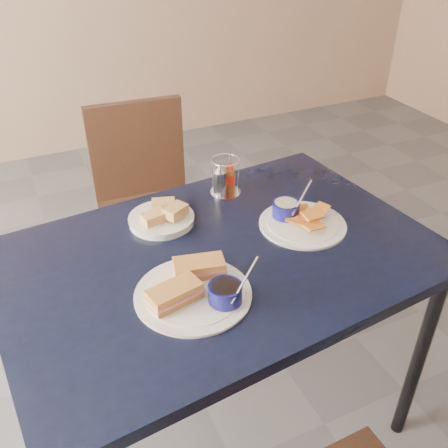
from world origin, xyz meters
name	(u,v)px	position (x,y,z in m)	size (l,w,h in m)	color
ground	(200,395)	(0.00, 0.00, 0.00)	(6.00, 6.00, 0.00)	#505055
dining_table	(221,268)	(0.05, -0.09, 0.69)	(1.37, 0.98, 0.75)	black
chair_far	(144,191)	(0.05, 0.76, 0.52)	(0.45, 0.43, 0.91)	black
sandwich_plate	(196,288)	(-0.09, -0.24, 0.77)	(0.32, 0.32, 0.12)	white
plantain_plate	(298,218)	(0.35, -0.05, 0.77)	(0.28, 0.28, 0.12)	white
bread_basket	(162,217)	(-0.05, 0.13, 0.77)	(0.21, 0.21, 0.07)	white
condiment_caddy	(224,179)	(0.21, 0.23, 0.81)	(0.11, 0.11, 0.14)	silver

